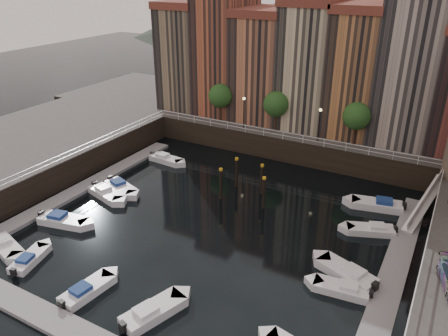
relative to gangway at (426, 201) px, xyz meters
The scene contains 24 objects.
ground 19.90m from the gangway, 149.68° to the right, with size 200.00×200.00×0.00m, color black.
quay_far 23.42m from the gangway, 136.90° to the left, with size 80.00×20.00×3.00m, color black.
quay_left 46.67m from the gangway, 165.10° to the right, with size 20.00×36.00×3.00m, color black.
dock_left 35.11m from the gangway, 161.72° to the right, with size 2.00×28.00×0.35m, color gray.
dock_right 11.17m from the gangway, 94.68° to the right, with size 2.00×28.00×0.35m, color gray.
mountains 101.35m from the gangway, 98.75° to the left, with size 145.00×100.00×18.00m.
far_terrace 21.31m from the gangway, 135.61° to the left, with size 48.70×10.30×17.50m.
promenade_trees 20.71m from the gangway, 156.02° to the left, with size 21.20×3.20×5.20m.
street_lamps 19.88m from the gangway, 158.31° to the left, with size 10.36×0.36×4.18m.
railings 17.95m from the gangway, 163.35° to the right, with size 36.08×34.04×0.52m.
gangway is the anchor object (origin of this frame).
mooring_pilings 17.54m from the gangway, 165.56° to the right, with size 5.08×3.56×3.78m.
boat_left_0 38.36m from the gangway, 143.00° to the right, with size 4.64×2.74×1.04m.
boat_left_1 34.53m from the gangway, 149.19° to the right, with size 5.16×2.80×1.15m.
boat_left_2 32.03m from the gangway, 158.78° to the right, with size 5.10×2.99×1.14m.
boat_left_3 31.05m from the gangway, 161.66° to the right, with size 4.92×3.15×1.11m.
boat_left_4 29.80m from the gangway, behind, with size 4.73×2.02×1.07m.
boat_right_1 14.97m from the gangway, 105.04° to the right, with size 4.40×2.00×0.99m.
boat_right_2 13.16m from the gangway, 107.88° to the right, with size 5.20×3.45×1.17m.
boat_right_3 6.49m from the gangway, 126.52° to the right, with size 4.53×3.04×1.02m.
boat_right_4 4.43m from the gangway, behind, with size 5.35×2.87×1.20m.
boat_near_0 35.93m from the gangway, 139.65° to the right, with size 2.42×4.20×0.94m.
boat_near_1 31.38m from the gangway, 130.67° to the right, with size 2.10×4.59×1.04m.
boat_near_2 27.55m from the gangway, 122.42° to the right, with size 3.16×5.10×1.14m.
Camera 1 is at (18.03, -31.15, 22.11)m, focal length 35.00 mm.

